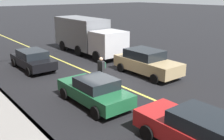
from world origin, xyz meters
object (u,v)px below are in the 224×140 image
car_green (94,91)px  truck_gray (87,35)px  car_tan (147,62)px  car_black (33,59)px  car_red (200,132)px  pedestrian_with_backpack (101,69)px  traffic_light_mast (0,7)px

car_green → truck_gray: 11.00m
car_tan → truck_gray: truck_gray is taller
car_black → car_red: size_ratio=0.94×
car_red → pedestrian_with_backpack: pedestrian_with_backpack is taller
car_green → pedestrian_with_backpack: 2.67m
truck_gray → car_black: bearing=107.9°
car_green → truck_gray: bearing=-31.1°
pedestrian_with_backpack → traffic_light_mast: 6.96m
car_tan → truck_gray: (7.61, -0.34, 0.79)m
car_red → traffic_light_mast: 12.77m
car_green → traffic_light_mast: (6.65, 2.02, 3.65)m
car_red → traffic_light_mast: size_ratio=0.71×
car_tan → traffic_light_mast: size_ratio=0.72×
pedestrian_with_backpack → traffic_light_mast: bearing=39.2°
car_black → car_green: car_black is taller
car_black → car_green: bearing=-179.8°
car_red → pedestrian_with_backpack: size_ratio=2.73×
car_red → car_green: 5.36m
pedestrian_with_backpack → traffic_light_mast: (4.72, 3.84, 3.37)m
truck_gray → traffic_light_mast: size_ratio=1.25×
car_red → car_green: size_ratio=1.09×
car_tan → traffic_light_mast: traffic_light_mast is taller
car_black → car_green: size_ratio=1.03×
car_red → car_green: bearing=5.7°
car_black → truck_gray: truck_gray is taller
car_tan → car_black: (5.77, 5.35, -0.12)m
car_black → pedestrian_with_backpack: (-5.61, -1.85, 0.26)m
car_black → truck_gray: size_ratio=0.54×
car_red → car_green: car_red is taller
car_red → pedestrian_with_backpack: 7.38m
car_tan → traffic_light_mast: (4.88, 7.35, 3.52)m
car_tan → car_black: bearing=42.8°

